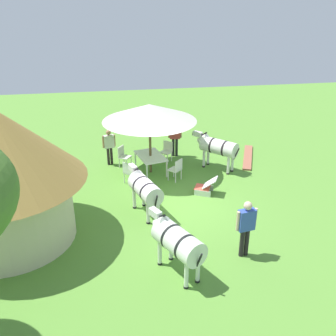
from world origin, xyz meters
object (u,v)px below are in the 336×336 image
object	(u,v)px
patio_chair_near_lawn	(123,155)
guest_behind_table	(109,144)
standing_watcher	(246,224)
zebra_toward_hut	(218,147)
thatched_hut	(0,169)
zebra_nearest_camera	(145,188)
guest_beside_umbrella	(175,135)
patio_chair_west_end	(176,168)
patio_chair_near_hut	(167,150)
shade_umbrella	(150,113)
patio_dining_table	(150,157)
striped_lounge_chair	(205,187)
zebra_by_umbrella	(177,241)
patio_chair_east_end	(129,171)

from	to	relation	value
patio_chair_near_lawn	guest_behind_table	distance (m)	0.76
standing_watcher	zebra_toward_hut	size ratio (longest dim) A/B	0.98
thatched_hut	zebra_toward_hut	bearing A→B (deg)	-62.96
guest_behind_table	zebra_nearest_camera	world-z (taller)	guest_behind_table
guest_beside_umbrella	zebra_toward_hut	world-z (taller)	guest_beside_umbrella
patio_chair_west_end	patio_chair_near_hut	size ratio (longest dim) A/B	1.00
shade_umbrella	standing_watcher	distance (m)	6.38
patio_chair_near_lawn	zebra_nearest_camera	bearing A→B (deg)	41.95
patio_dining_table	patio_chair_near_hut	size ratio (longest dim) A/B	1.93
patio_dining_table	guest_behind_table	world-z (taller)	guest_behind_table
standing_watcher	striped_lounge_chair	distance (m)	3.82
thatched_hut	striped_lounge_chair	distance (m)	6.99
zebra_toward_hut	striped_lounge_chair	bearing A→B (deg)	-160.00
thatched_hut	patio_chair_west_end	size ratio (longest dim) A/B	5.27
shade_umbrella	zebra_by_umbrella	distance (m)	6.48
patio_chair_west_end	patio_dining_table	bearing A→B (deg)	90.00
thatched_hut	zebra_by_umbrella	bearing A→B (deg)	-117.00
patio_dining_table	patio_chair_east_end	bearing A→B (deg)	134.16
guest_behind_table	patio_chair_near_lawn	bearing A→B (deg)	-41.82
zebra_nearest_camera	zebra_by_umbrella	bearing A→B (deg)	-99.42
guest_behind_table	zebra_nearest_camera	xyz separation A→B (m)	(-4.28, -1.04, 0.00)
patio_chair_west_end	patio_chair_near_hut	distance (m)	1.96
patio_chair_west_end	standing_watcher	bearing A→B (deg)	-122.39
thatched_hut	patio_chair_near_hut	xyz separation A→B (m)	(4.96, -5.52, -1.78)
guest_behind_table	standing_watcher	distance (m)	7.80
patio_chair_near_hut	zebra_by_umbrella	size ratio (longest dim) A/B	0.45
patio_chair_near_lawn	patio_chair_near_hut	size ratio (longest dim) A/B	1.00
patio_chair_east_end	zebra_by_umbrella	size ratio (longest dim) A/B	0.45
thatched_hut	zebra_toward_hut	distance (m)	8.47
guest_beside_umbrella	zebra_nearest_camera	size ratio (longest dim) A/B	0.83
patio_chair_east_end	patio_dining_table	bearing A→B (deg)	90.00
patio_chair_near_hut	patio_dining_table	bearing A→B (deg)	90.00
patio_chair_near_lawn	zebra_by_umbrella	world-z (taller)	zebra_by_umbrella
guest_behind_table	zebra_by_umbrella	world-z (taller)	guest_behind_table
shade_umbrella	patio_chair_east_end	xyz separation A→B (m)	(-0.91, 0.94, -2.02)
thatched_hut	striped_lounge_chair	bearing A→B (deg)	-74.49
standing_watcher	zebra_toward_hut	xyz separation A→B (m)	(5.76, -0.90, -0.05)
patio_chair_west_end	guest_beside_umbrella	distance (m)	2.57
patio_chair_east_end	zebra_by_umbrella	world-z (taller)	zebra_by_umbrella
shade_umbrella	guest_behind_table	distance (m)	2.52
patio_chair_west_end	zebra_nearest_camera	distance (m)	2.75
guest_beside_umbrella	striped_lounge_chair	size ratio (longest dim) A/B	1.81
zebra_nearest_camera	zebra_toward_hut	xyz separation A→B (m)	(3.07, -3.37, 0.04)
patio_chair_east_end	guest_beside_umbrella	xyz separation A→B (m)	(2.45, -2.24, 0.50)
zebra_nearest_camera	zebra_toward_hut	world-z (taller)	zebra_toward_hut
zebra_by_umbrella	guest_behind_table	bearing A→B (deg)	74.97
patio_chair_east_end	patio_chair_near_hut	xyz separation A→B (m)	(1.92, -1.78, 0.00)
patio_chair_near_lawn	guest_beside_umbrella	xyz separation A→B (m)	(0.78, -2.38, 0.50)
patio_dining_table	patio_chair_near_lawn	bearing A→B (deg)	54.97
patio_chair_west_end	shade_umbrella	bearing A→B (deg)	90.00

